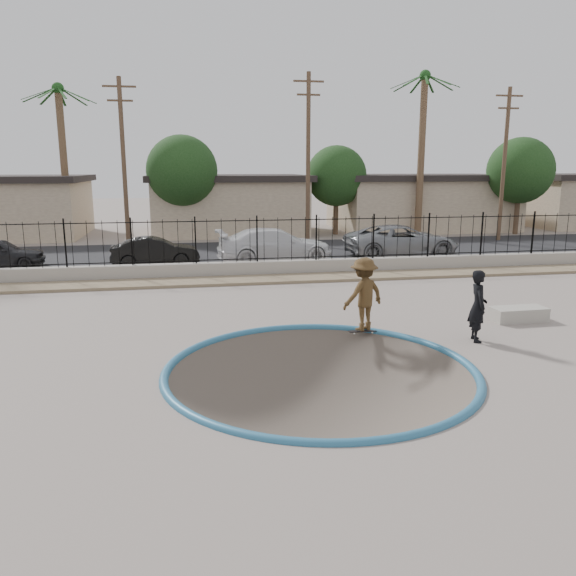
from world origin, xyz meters
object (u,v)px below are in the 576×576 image
(skateboard, at_px, (362,331))
(car_d, at_px, (402,241))
(concrete_ledge, at_px, (518,314))
(car_b, at_px, (155,251))
(videographer, at_px, (478,306))
(car_c, at_px, (275,245))
(skater, at_px, (363,298))

(skateboard, relative_size, car_d, 0.13)
(concrete_ledge, bearing_deg, car_b, 133.96)
(videographer, distance_m, concrete_ledge, 2.82)
(car_c, distance_m, car_d, 6.53)
(skateboard, height_order, car_b, car_b)
(skater, distance_m, skateboard, 0.94)
(car_d, bearing_deg, car_c, 92.54)
(concrete_ledge, bearing_deg, videographer, -144.29)
(concrete_ledge, bearing_deg, car_d, 85.04)
(skateboard, bearing_deg, car_c, 92.48)
(skater, height_order, car_d, skater)
(car_c, bearing_deg, car_b, 86.26)
(videographer, bearing_deg, skater, 78.78)
(skateboard, distance_m, concrete_ledge, 4.92)
(car_b, xyz_separation_m, car_d, (12.03, 0.56, 0.14))
(concrete_ledge, xyz_separation_m, car_b, (-10.99, 11.40, 0.48))
(car_b, bearing_deg, concrete_ledge, -139.68)
(car_c, bearing_deg, skater, 179.00)
(car_d, bearing_deg, skater, 151.94)
(car_b, bearing_deg, videographer, -149.56)
(skateboard, relative_size, concrete_ledge, 0.47)
(videographer, bearing_deg, car_b, 46.63)
(skater, bearing_deg, concrete_ledge, 161.21)
(skateboard, height_order, car_d, car_d)
(skater, bearing_deg, car_c, -110.72)
(car_d, bearing_deg, videographer, 164.13)
(concrete_ledge, bearing_deg, skater, -175.33)
(car_b, height_order, car_c, car_c)
(concrete_ledge, relative_size, car_c, 0.29)
(videographer, bearing_deg, car_c, 26.63)
(skateboard, bearing_deg, car_b, 117.05)
(videographer, height_order, concrete_ledge, videographer)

